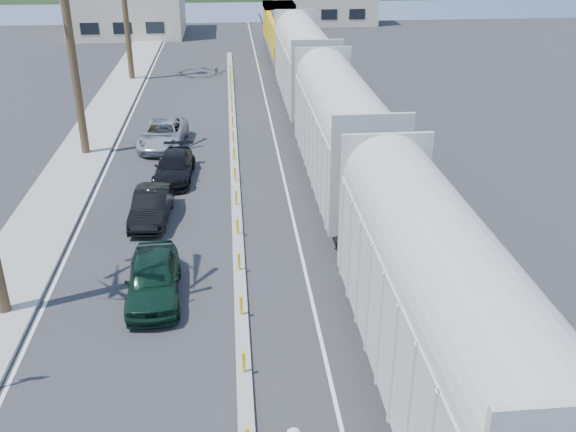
% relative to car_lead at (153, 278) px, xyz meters
% --- Properties ---
extents(ground, '(140.00, 140.00, 0.00)m').
position_rel_car_lead_xyz_m(ground, '(3.02, -6.60, -0.77)').
color(ground, '#28282B').
rests_on(ground, ground).
extents(sidewalk, '(3.00, 90.00, 0.15)m').
position_rel_car_lead_xyz_m(sidewalk, '(-5.48, 18.40, -0.70)').
color(sidewalk, gray).
rests_on(sidewalk, ground).
extents(rails, '(1.56, 100.00, 0.06)m').
position_rel_car_lead_xyz_m(rails, '(8.02, 21.40, -0.74)').
color(rails, black).
rests_on(rails, ground).
extents(median, '(0.45, 60.00, 0.85)m').
position_rel_car_lead_xyz_m(median, '(3.02, 13.36, -0.69)').
color(median, gray).
rests_on(median, ground).
extents(lane_markings, '(9.42, 90.00, 0.01)m').
position_rel_car_lead_xyz_m(lane_markings, '(0.87, 18.40, -0.77)').
color(lane_markings, silver).
rests_on(lane_markings, ground).
extents(freight_train, '(3.00, 60.94, 5.85)m').
position_rel_car_lead_xyz_m(freight_train, '(8.02, 14.29, 2.13)').
color(freight_train, '#A6A498').
rests_on(freight_train, ground).
extents(car_lead, '(2.27, 4.72, 1.55)m').
position_rel_car_lead_xyz_m(car_lead, '(0.00, 0.00, 0.00)').
color(car_lead, black).
rests_on(car_lead, ground).
extents(car_second, '(1.97, 4.39, 1.39)m').
position_rel_car_lead_xyz_m(car_second, '(-0.69, 6.40, -0.08)').
color(car_second, black).
rests_on(car_second, ground).
extents(car_third, '(2.32, 4.73, 1.32)m').
position_rel_car_lead_xyz_m(car_third, '(-0.04, 11.26, -0.12)').
color(car_third, black).
rests_on(car_third, ground).
extents(car_rear, '(3.26, 5.59, 1.44)m').
position_rel_car_lead_xyz_m(car_rear, '(-1.04, 16.52, -0.05)').
color(car_rear, '#B1B3B7').
rests_on(car_rear, ground).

